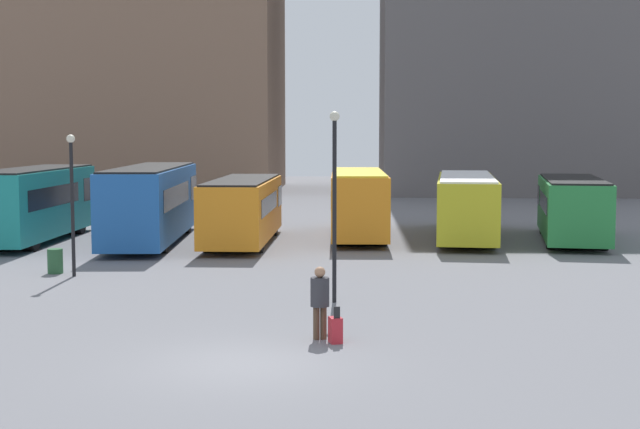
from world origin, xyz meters
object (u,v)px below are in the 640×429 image
bus_0 (34,202)px  bus_5 (572,207)px  trash_bin (55,261)px  bus_1 (152,201)px  lamp_post_1 (72,192)px  bus_2 (243,208)px  bus_3 (358,202)px  lamp_post_0 (334,190)px  bus_4 (466,204)px  traveler (320,296)px  suitcase (335,330)px

bus_0 → bus_5: (23.85, 1.10, -0.24)m
bus_5 → trash_bin: bearing=125.2°
bus_1 → lamp_post_1: 9.55m
bus_2 → lamp_post_1: size_ratio=2.04×
bus_3 → lamp_post_1: (-9.56, -11.47, 1.20)m
lamp_post_0 → bus_3: bearing=87.5°
bus_1 → bus_4: (14.04, 2.09, -0.24)m
bus_1 → lamp_post_0: (8.43, -13.72, 1.39)m
bus_5 → lamp_post_1: (-19.05, -10.55, 1.33)m
bus_4 → lamp_post_0: bearing=166.3°
bus_0 → traveler: bus_0 is taller
bus_0 → lamp_post_0: 19.40m
bus_2 → suitcase: bearing=-166.1°
bus_1 → bus_5: size_ratio=1.25×
bus_5 → traveler: (-10.38, -19.34, -0.51)m
bus_2 → traveler: (4.12, -18.01, -0.52)m
bus_2 → lamp_post_1: (-4.55, -9.22, 1.32)m
traveler → suitcase: size_ratio=1.98×
bus_1 → trash_bin: 9.08m
bus_0 → bus_2: 9.35m
bus_2 → bus_4: bus_4 is taller
bus_4 → lamp_post_1: size_ratio=2.40×
lamp_post_1 → traveler: bearing=-45.4°
bus_0 → bus_2: bus_0 is taller
bus_1 → bus_4: size_ratio=1.03×
bus_4 → bus_2: bearing=109.1°
bus_4 → trash_bin: bus_4 is taller
bus_3 → trash_bin: bearing=135.0°
bus_0 → bus_4: bus_0 is taller
bus_1 → bus_3: bearing=-81.2°
traveler → lamp_post_0: (0.22, 4.56, 2.19)m
traveler → bus_5: bearing=-45.6°
suitcase → bus_1: bearing=7.3°
suitcase → trash_bin: bearing=28.0°
bus_4 → suitcase: size_ratio=13.17×
bus_2 → suitcase: bus_2 is taller
bus_5 → suitcase: bearing=161.7°
bus_1 → trash_bin: bearing=168.1°
lamp_post_1 → lamp_post_0: bearing=-25.5°
bus_4 → traveler: size_ratio=6.66×
bus_1 → lamp_post_1: (-0.46, -9.48, 1.04)m
bus_2 → bus_5: bearing=-84.6°
bus_3 → traveler: (-0.89, -20.26, -0.64)m
bus_5 → trash_bin: bus_5 is taller
bus_3 → suitcase: size_ratio=10.98×
bus_0 → lamp_post_1: bearing=-153.2°
traveler → bus_1: bearing=6.8°
traveler → bus_3: bearing=-19.9°
traveler → lamp_post_0: 5.06m
bus_3 → bus_5: size_ratio=1.02×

